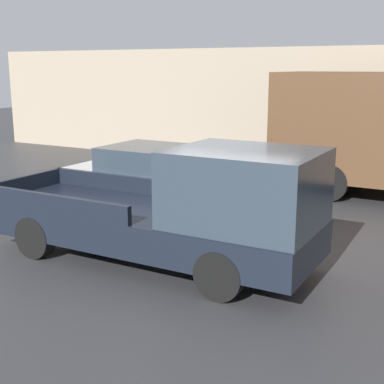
% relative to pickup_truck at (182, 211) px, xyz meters
% --- Properties ---
extents(ground_plane, '(60.00, 60.00, 0.00)m').
position_rel_pickup_truck_xyz_m(ground_plane, '(0.05, 0.94, -0.94)').
color(ground_plane, '#2D2D30').
extents(building_wall, '(28.00, 0.15, 3.82)m').
position_rel_pickup_truck_xyz_m(building_wall, '(0.05, 9.42, 0.97)').
color(building_wall, gray).
rests_on(building_wall, ground).
extents(pickup_truck, '(5.69, 1.95, 2.03)m').
position_rel_pickup_truck_xyz_m(pickup_truck, '(0.00, 0.00, 0.00)').
color(pickup_truck, black).
rests_on(pickup_truck, ground).
extents(car, '(4.29, 1.97, 1.49)m').
position_rel_pickup_truck_xyz_m(car, '(-2.25, 2.67, -0.17)').
color(car, '#B7BABF').
rests_on(car, ground).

